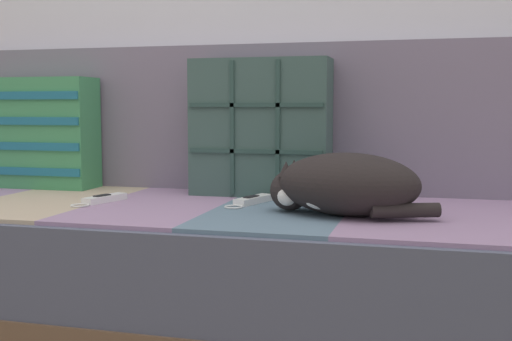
% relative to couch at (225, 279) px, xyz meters
% --- Properties ---
extents(couch, '(2.16, 0.80, 0.41)m').
position_rel_couch_xyz_m(couch, '(0.00, 0.00, 0.00)').
color(couch, brown).
rests_on(couch, ground_plane).
extents(sofa_backrest, '(2.12, 0.14, 0.45)m').
position_rel_couch_xyz_m(sofa_backrest, '(-0.00, 0.33, 0.44)').
color(sofa_backrest, slate).
rests_on(sofa_backrest, couch).
extents(throw_pillow_quilted, '(0.41, 0.14, 0.40)m').
position_rel_couch_xyz_m(throw_pillow_quilted, '(0.05, 0.19, 0.41)').
color(throw_pillow_quilted, '#38514C').
rests_on(throw_pillow_quilted, couch).
extents(throw_pillow_striped, '(0.43, 0.14, 0.35)m').
position_rel_couch_xyz_m(throw_pillow_striped, '(-0.72, 0.19, 0.39)').
color(throw_pillow_striped, '#3D8956').
rests_on(throw_pillow_striped, couch).
extents(sleeping_cat, '(0.41, 0.26, 0.15)m').
position_rel_couch_xyz_m(sleeping_cat, '(0.33, -0.10, 0.28)').
color(sleeping_cat, black).
rests_on(sleeping_cat, couch).
extents(game_remote_near, '(0.10, 0.20, 0.02)m').
position_rel_couch_xyz_m(game_remote_near, '(0.07, 0.02, 0.22)').
color(game_remote_near, white).
rests_on(game_remote_near, couch).
extents(game_remote_far, '(0.09, 0.19, 0.02)m').
position_rel_couch_xyz_m(game_remote_far, '(-0.33, -0.07, 0.22)').
color(game_remote_far, white).
rests_on(game_remote_far, couch).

